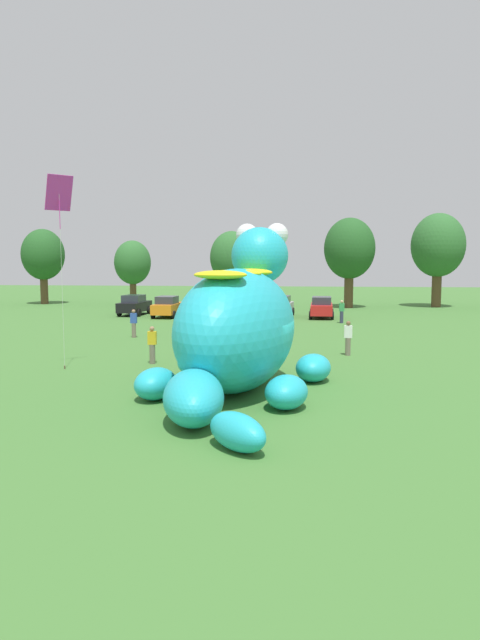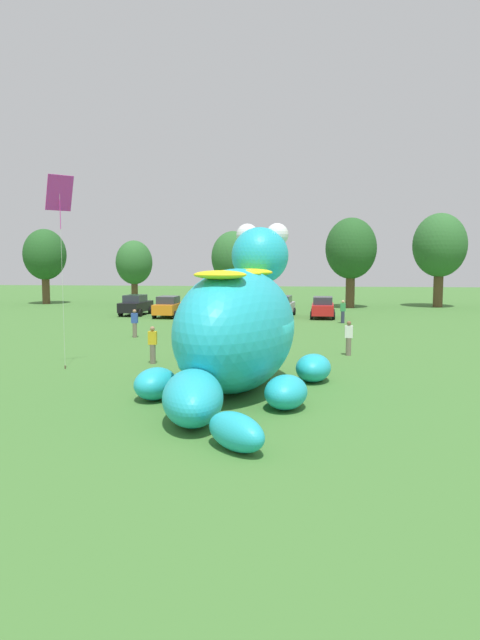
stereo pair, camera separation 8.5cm
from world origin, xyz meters
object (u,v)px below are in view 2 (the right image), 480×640
object	(u,v)px
spectator_near_inflatable	(349,338)
tethered_flying_kite	(60,196)
spectator_mid_field	(343,312)
spectator_wandering	(153,345)
spectator_by_cars	(135,323)
car_black	(136,305)
car_blue	(248,307)
car_red	(323,307)
car_silver	(282,306)
car_orange	(169,307)
car_green	(206,306)
giant_inflatable_creature	(237,328)

from	to	relation	value
spectator_near_inflatable	tethered_flying_kite	xyz separation A→B (m)	(-12.50, -4.81, 6.52)
spectator_mid_field	spectator_wandering	xyz separation A→B (m)	(-9.81, -17.73, 0.00)
spectator_by_cars	spectator_wandering	size ratio (longest dim) A/B	1.00
spectator_by_cars	tethered_flying_kite	bearing A→B (deg)	-90.81
car_black	car_blue	xyz separation A→B (m)	(9.68, -0.82, 0.00)
car_red	spectator_wandering	size ratio (longest dim) A/B	2.44
car_silver	spectator_mid_field	distance (m)	6.53
car_orange	car_blue	bearing A→B (deg)	5.14
car_black	spectator_near_inflatable	world-z (taller)	car_black
car_blue	car_red	size ratio (longest dim) A/B	1.02
car_blue	spectator_near_inflatable	size ratio (longest dim) A/B	2.49
car_black	car_orange	xyz separation A→B (m)	(3.18, -1.40, 0.00)
car_green	car_red	bearing A→B (deg)	-0.17
tethered_flying_kite	spectator_mid_field	bearing A→B (deg)	55.57
car_black	spectator_by_cars	size ratio (longest dim) A/B	2.48
spectator_near_inflatable	tethered_flying_kite	world-z (taller)	tethered_flying_kite
car_blue	car_silver	bearing A→B (deg)	18.64
spectator_by_cars	car_silver	bearing A→B (deg)	58.55
car_blue	spectator_wandering	world-z (taller)	car_blue
car_orange	spectator_by_cars	distance (m)	12.34
spectator_near_inflatable	giant_inflatable_creature	bearing A→B (deg)	-120.11
car_red	tethered_flying_kite	distance (m)	26.72
spectator_wandering	tethered_flying_kite	world-z (taller)	tethered_flying_kite
car_blue	spectator_wandering	distance (m)	21.51
spectator_wandering	tethered_flying_kite	bearing A→B (deg)	-154.81
spectator_near_inflatable	car_silver	bearing A→B (deg)	101.57
car_black	car_orange	size ratio (longest dim) A/B	1.01
spectator_by_cars	car_orange	bearing A→B (deg)	93.48
car_orange	tethered_flying_kite	distance (m)	23.35
car_black	tethered_flying_kite	world-z (taller)	tethered_flying_kite
giant_inflatable_creature	tethered_flying_kite	xyz separation A→B (m)	(-7.86, 3.19, 5.10)
car_red	spectator_near_inflatable	distance (m)	18.20
car_blue	spectator_by_cars	size ratio (longest dim) A/B	2.49
spectator_by_cars	spectator_wandering	distance (m)	9.10
giant_inflatable_creature	tethered_flying_kite	bearing A→B (deg)	157.94
car_silver	car_orange	bearing A→B (deg)	-170.78
car_red	spectator_wandering	world-z (taller)	car_red
car_orange	car_green	distance (m)	3.05
car_green	car_red	distance (m)	9.56
spectator_mid_field	tethered_flying_kite	size ratio (longest dim) A/B	0.21
car_blue	car_green	bearing A→B (deg)	179.56
car_green	car_blue	xyz separation A→B (m)	(3.52, -0.03, 0.00)
car_red	spectator_by_cars	distance (m)	17.48
spectator_by_cars	spectator_wandering	xyz separation A→B (m)	(3.32, -8.48, 0.00)
car_black	car_red	world-z (taller)	same
car_orange	car_green	bearing A→B (deg)	11.58
giant_inflatable_creature	spectator_wandering	world-z (taller)	giant_inflatable_creature
spectator_mid_field	spectator_wandering	size ratio (longest dim) A/B	1.00
car_silver	tethered_flying_kite	bearing A→B (deg)	-109.76
car_silver	spectator_wandering	xyz separation A→B (m)	(-5.12, -22.28, -0.01)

